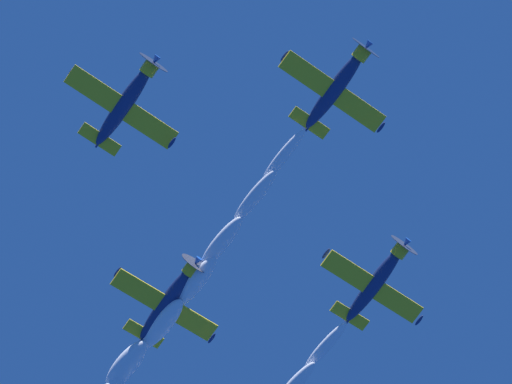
{
  "coord_description": "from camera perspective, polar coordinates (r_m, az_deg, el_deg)",
  "views": [
    {
      "loc": [
        -18.54,
        -6.39,
        2.1
      ],
      "look_at": [
        3.91,
        13.92,
        88.9
      ],
      "focal_mm": 83.72,
      "sensor_mm": 36.0,
      "label": 1
    }
  ],
  "objects": [
    {
      "name": "airplane_lead",
      "position": [
        91.44,
        3.89,
        5.06
      ],
      "size": [
        9.44,
        8.46,
        2.85
      ],
      "color": "navy"
    },
    {
      "name": "airplane_left_wingman",
      "position": [
        94.87,
        5.77,
        -4.27
      ],
      "size": [
        9.44,
        8.45,
        2.88
      ],
      "color": "navy"
    },
    {
      "name": "airplane_slot_tail",
      "position": [
        95.23,
        -4.19,
        -5.16
      ],
      "size": [
        9.44,
        8.45,
        2.86
      ],
      "color": "navy"
    },
    {
      "name": "airplane_right_wingman",
      "position": [
        90.55,
        -6.23,
        4.3
      ],
      "size": [
        9.47,
        8.43,
        2.98
      ],
      "color": "navy"
    }
  ]
}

